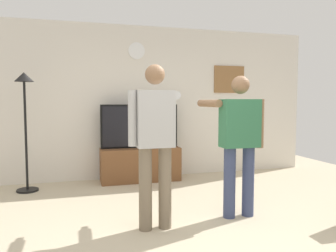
% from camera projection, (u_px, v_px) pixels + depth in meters
% --- Properties ---
extents(ground_plane, '(8.40, 8.40, 0.00)m').
position_uv_depth(ground_plane, '(205.00, 241.00, 3.27)').
color(ground_plane, beige).
extents(back_wall, '(6.40, 0.10, 2.70)m').
position_uv_depth(back_wall, '(144.00, 102.00, 6.00)').
color(back_wall, silver).
rests_on(back_wall, ground_plane).
extents(tv_stand, '(1.35, 0.46, 0.57)m').
position_uv_depth(tv_stand, '(140.00, 164.00, 5.71)').
color(tv_stand, brown).
rests_on(tv_stand, ground_plane).
extents(television, '(1.33, 0.07, 0.74)m').
position_uv_depth(television, '(140.00, 126.00, 5.70)').
color(television, black).
rests_on(television, tv_stand).
extents(wall_clock, '(0.29, 0.03, 0.29)m').
position_uv_depth(wall_clock, '(137.00, 51.00, 5.84)').
color(wall_clock, white).
extents(framed_picture, '(0.62, 0.04, 0.51)m').
position_uv_depth(framed_picture, '(229.00, 79.00, 6.37)').
color(framed_picture, olive).
extents(floor_lamp, '(0.32, 0.32, 1.80)m').
position_uv_depth(floor_lamp, '(25.00, 107.00, 4.98)').
color(floor_lamp, black).
rests_on(floor_lamp, ground_plane).
extents(person_standing_nearer_lamp, '(0.57, 0.78, 1.76)m').
position_uv_depth(person_standing_nearer_lamp, '(155.00, 137.00, 3.53)').
color(person_standing_nearer_lamp, '#7A6B56').
rests_on(person_standing_nearer_lamp, ground_plane).
extents(person_standing_nearer_couch, '(0.62, 0.78, 1.67)m').
position_uv_depth(person_standing_nearer_couch, '(239.00, 137.00, 3.91)').
color(person_standing_nearer_couch, '#384266').
rests_on(person_standing_nearer_couch, ground_plane).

